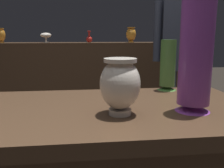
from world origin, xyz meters
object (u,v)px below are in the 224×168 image
(shelf_vase_far_left, at_px, (1,35))
(shelf_vase_center, at_px, (89,39))
(vase_centerpiece, at_px, (120,84))
(shelf_vase_left, at_px, (46,35))
(vase_tall_behind, at_px, (168,66))
(vase_left_accent, at_px, (196,54))
(shelf_vase_right, at_px, (131,34))
(visitor_near_right, at_px, (180,54))

(shelf_vase_far_left, distance_m, shelf_vase_center, 1.04)
(shelf_vase_far_left, bearing_deg, vase_centerpiece, -64.50)
(shelf_vase_left, bearing_deg, vase_tall_behind, -65.44)
(vase_left_accent, height_order, shelf_vase_center, vase_left_accent)
(vase_tall_behind, bearing_deg, shelf_vase_right, 84.59)
(vase_centerpiece, height_order, visitor_near_right, visitor_near_right)
(vase_centerpiece, xyz_separation_m, visitor_near_right, (0.73, 1.27, 0.01))
(shelf_vase_center, xyz_separation_m, shelf_vase_left, (-0.52, -0.01, 0.04))
(shelf_vase_far_left, bearing_deg, visitor_near_right, -29.06)
(shelf_vase_far_left, xyz_separation_m, shelf_vase_center, (1.04, -0.01, -0.05))
(shelf_vase_left, distance_m, visitor_near_right, 1.63)
(shelf_vase_far_left, relative_size, visitor_near_right, 0.11)
(shelf_vase_left, bearing_deg, vase_centerpiece, -75.93)
(shelf_vase_left, relative_size, visitor_near_right, 0.08)
(shelf_vase_center, xyz_separation_m, visitor_near_right, (0.77, -1.00, -0.12))
(vase_left_accent, bearing_deg, vase_tall_behind, 85.75)
(vase_centerpiece, relative_size, vase_left_accent, 0.47)
(vase_left_accent, distance_m, shelf_vase_right, 2.24)
(vase_left_accent, relative_size, shelf_vase_center, 2.98)
(vase_left_accent, bearing_deg, shelf_vase_center, 97.97)
(vase_left_accent, distance_m, shelf_vase_far_left, 2.64)
(visitor_near_right, bearing_deg, vase_left_accent, 83.95)
(vase_tall_behind, xyz_separation_m, shelf_vase_center, (-0.34, 1.90, 0.11))
(vase_centerpiece, relative_size, vase_tall_behind, 0.78)
(shelf_vase_far_left, distance_m, shelf_vase_left, 0.52)
(shelf_vase_left, bearing_deg, shelf_vase_right, -0.73)
(vase_centerpiece, height_order, vase_left_accent, vase_left_accent)
(vase_tall_behind, distance_m, shelf_vase_center, 1.93)
(shelf_vase_left, bearing_deg, shelf_vase_far_left, 177.70)
(vase_centerpiece, distance_m, shelf_vase_left, 2.33)
(shelf_vase_center, distance_m, shelf_vase_left, 0.52)
(shelf_vase_right, bearing_deg, vase_left_accent, -95.23)
(shelf_vase_left, bearing_deg, vase_left_accent, -69.58)
(vase_centerpiece, height_order, shelf_vase_center, shelf_vase_center)
(vase_tall_behind, height_order, visitor_near_right, visitor_near_right)
(vase_tall_behind, distance_m, shelf_vase_far_left, 2.36)
(vase_left_accent, relative_size, shelf_vase_left, 3.25)
(vase_left_accent, xyz_separation_m, shelf_vase_right, (0.20, 2.23, 0.08))
(vase_centerpiece, xyz_separation_m, vase_tall_behind, (0.30, 0.37, 0.01))
(shelf_vase_right, bearing_deg, shelf_vase_left, 179.27)
(shelf_vase_center, bearing_deg, shelf_vase_far_left, 179.54)
(shelf_vase_far_left, bearing_deg, shelf_vase_center, -0.46)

